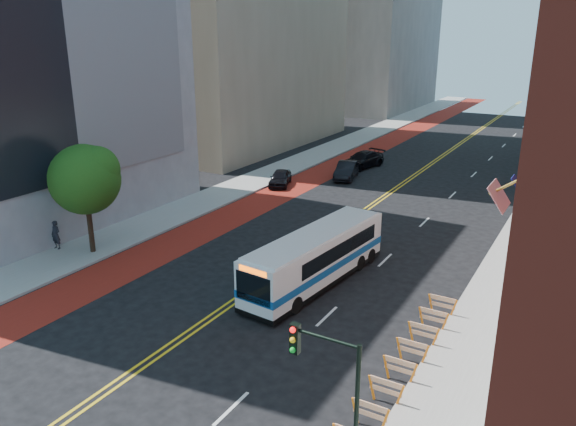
% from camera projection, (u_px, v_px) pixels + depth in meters
% --- Properties ---
extents(ground, '(160.00, 160.00, 0.00)m').
position_uv_depth(ground, '(168.00, 348.00, 24.52)').
color(ground, black).
rests_on(ground, ground).
extents(sidewalk_left, '(4.00, 140.00, 0.15)m').
position_uv_depth(sidewalk_left, '(280.00, 170.00, 54.89)').
color(sidewalk_left, gray).
rests_on(sidewalk_left, ground).
extents(sidewalk_right, '(4.00, 140.00, 0.15)m').
position_uv_depth(sidewalk_right, '(546.00, 207.00, 43.57)').
color(sidewalk_right, gray).
rests_on(sidewalk_right, ground).
extents(bus_lane_paint, '(3.60, 140.00, 0.01)m').
position_uv_depth(bus_lane_paint, '(316.00, 176.00, 53.07)').
color(bus_lane_paint, maroon).
rests_on(bus_lane_paint, ground).
extents(center_line_inner, '(0.14, 140.00, 0.01)m').
position_uv_depth(center_line_inner, '(396.00, 187.00, 49.33)').
color(center_line_inner, gold).
rests_on(center_line_inner, ground).
extents(center_line_outer, '(0.14, 140.00, 0.01)m').
position_uv_depth(center_line_outer, '(400.00, 188.00, 49.17)').
color(center_line_outer, gold).
rests_on(center_line_outer, ground).
extents(lane_dashes, '(0.14, 98.20, 0.01)m').
position_uv_depth(lane_dashes, '(474.00, 174.00, 53.58)').
color(lane_dashes, silver).
rests_on(lane_dashes, ground).
extents(construction_barriers, '(1.42, 10.91, 1.00)m').
position_uv_depth(construction_barriers, '(406.00, 357.00, 22.61)').
color(construction_barriers, orange).
rests_on(construction_barriers, ground).
extents(street_tree, '(4.20, 4.20, 6.70)m').
position_uv_depth(street_tree, '(86.00, 177.00, 33.27)').
color(street_tree, black).
rests_on(street_tree, sidewalk_left).
extents(traffic_signal, '(2.21, 0.34, 5.07)m').
position_uv_depth(traffic_signal, '(329.00, 380.00, 16.02)').
color(traffic_signal, black).
rests_on(traffic_signal, sidewalk_right).
extents(transit_bus, '(3.49, 10.91, 2.95)m').
position_uv_depth(transit_bus, '(317.00, 257.00, 30.34)').
color(transit_bus, silver).
rests_on(transit_bus, ground).
extents(car_a, '(2.92, 4.34, 1.37)m').
position_uv_depth(car_a, '(280.00, 178.00, 49.67)').
color(car_a, black).
rests_on(car_a, ground).
extents(car_b, '(2.65, 4.94, 1.55)m').
position_uv_depth(car_b, '(347.00, 170.00, 51.95)').
color(car_b, black).
rests_on(car_b, ground).
extents(car_c, '(3.41, 5.75, 1.56)m').
position_uv_depth(car_c, '(362.00, 160.00, 56.04)').
color(car_c, black).
rests_on(car_c, ground).
extents(pedestrian, '(0.68, 0.47, 1.81)m').
position_uv_depth(pedestrian, '(56.00, 235.00, 34.91)').
color(pedestrian, black).
rests_on(pedestrian, sidewalk_left).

